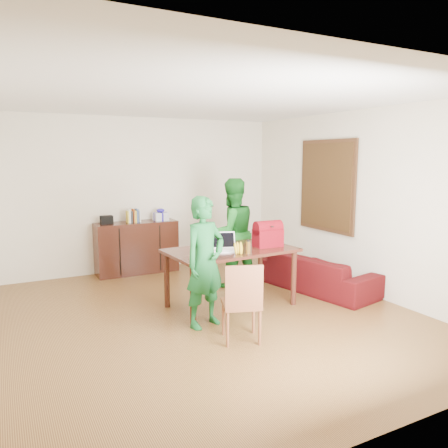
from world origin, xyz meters
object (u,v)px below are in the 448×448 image
person_far (232,233)px  bottle (248,247)px  laptop (224,248)px  table (231,256)px  chair (241,318)px  sofa (317,273)px  red_bag (268,236)px  person_near (205,262)px

person_far → bottle: size_ratio=9.46×
laptop → bottle: bearing=-30.3°
table → chair: size_ratio=1.95×
sofa → red_bag: bearing=85.2°
table → bottle: bottle is taller
red_bag → sofa: (0.98, 0.12, -0.66)m
red_bag → person_far: bearing=96.8°
chair → sofa: (1.94, 1.08, 0.01)m
chair → person_near: size_ratio=0.57×
chair → person_far: bearing=84.1°
laptop → sofa: (1.66, 0.13, -0.57)m
bottle → table: bearing=99.5°
sofa → table: bearing=79.4°
person_far → laptop: size_ratio=4.27×
bottle → red_bag: (0.47, 0.26, 0.05)m
person_far → bottle: (-0.40, -1.18, 0.04)m
chair → table: bearing=87.1°
laptop → table: bearing=52.1°
laptop → red_bag: bearing=20.4°
person_far → red_bag: size_ratio=4.42×
table → sofa: (1.51, 0.03, -0.42)m
person_near → sofa: bearing=-3.8°
bottle → laptop: bearing=129.9°
red_bag → sofa: bearing=9.3°
bottle → red_bag: 0.54m
laptop → sofa: 1.76m
table → person_near: size_ratio=1.11×
laptop → bottle: laptop is taller
laptop → sofa: laptop is taller
table → laptop: laptop is taller
bottle → person_far: bearing=71.3°
chair → sofa: chair is taller
chair → sofa: size_ratio=0.48×
red_bag → laptop: bearing=-176.8°
table → laptop: bearing=-150.7°
bottle → sofa: (1.45, 0.38, -0.61)m
person_far → laptop: (-0.61, -0.92, -0.01)m
person_near → chair: bearing=-91.2°
person_far → red_bag: person_far is taller
chair → person_near: person_near is taller
bottle → sofa: size_ratio=0.10×
sofa → bottle: bearing=93.1°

